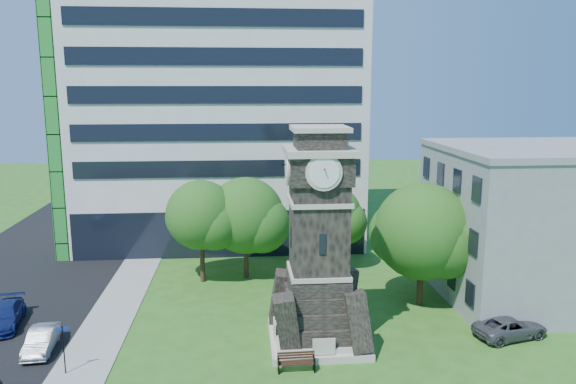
{
  "coord_description": "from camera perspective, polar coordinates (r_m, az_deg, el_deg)",
  "views": [
    {
      "loc": [
        -1.13,
        -27.51,
        14.35
      ],
      "look_at": [
        1.66,
        6.22,
        7.9
      ],
      "focal_mm": 35.0,
      "sensor_mm": 36.0,
      "label": 1
    }
  ],
  "objects": [
    {
      "name": "ground",
      "position": [
        31.05,
        -2.21,
        -16.75
      ],
      "size": [
        160.0,
        160.0,
        0.0
      ],
      "primitive_type": "plane",
      "color": "#2B5B1A",
      "rests_on": "ground"
    },
    {
      "name": "sidewalk",
      "position": [
        36.5,
        -18.05,
        -12.87
      ],
      "size": [
        3.0,
        70.0,
        0.06
      ],
      "primitive_type": "cube",
      "color": "gray",
      "rests_on": "ground"
    },
    {
      "name": "clock_tower",
      "position": [
        31.15,
        3.11,
        -6.16
      ],
      "size": [
        5.4,
        5.4,
        12.22
      ],
      "color": "beige",
      "rests_on": "ground"
    },
    {
      "name": "office_tall",
      "position": [
        53.39,
        -7.08,
        10.57
      ],
      "size": [
        26.2,
        15.11,
        28.6
      ],
      "color": "white",
      "rests_on": "ground"
    },
    {
      "name": "office_low",
      "position": [
        42.31,
        25.35,
        -2.75
      ],
      "size": [
        15.2,
        12.2,
        10.4
      ],
      "color": "gray",
      "rests_on": "ground"
    },
    {
      "name": "car_street_mid",
      "position": [
        34.54,
        -23.76,
        -13.61
      ],
      "size": [
        1.6,
        3.82,
        1.23
      ],
      "primitive_type": "imported",
      "rotation": [
        0.0,
        0.0,
        0.08
      ],
      "color": "gray",
      "rests_on": "ground"
    },
    {
      "name": "car_street_north",
      "position": [
        38.67,
        -26.87,
        -11.15
      ],
      "size": [
        2.6,
        4.85,
        1.34
      ],
      "primitive_type": "imported",
      "rotation": [
        0.0,
        0.0,
        0.17
      ],
      "color": "navy",
      "rests_on": "ground"
    },
    {
      "name": "car_east_lot",
      "position": [
        35.7,
        21.66,
        -12.66
      ],
      "size": [
        4.7,
        3.03,
        1.2
      ],
      "primitive_type": "imported",
      "rotation": [
        0.0,
        0.0,
        1.83
      ],
      "color": "#505055",
      "rests_on": "ground"
    },
    {
      "name": "park_bench",
      "position": [
        29.82,
        0.84,
        -16.82
      ],
      "size": [
        1.93,
        0.52,
        1.0
      ],
      "rotation": [
        0.0,
        0.0,
        0.02
      ],
      "color": "black",
      "rests_on": "ground"
    },
    {
      "name": "street_sign",
      "position": [
        31.13,
        -21.85,
        -14.17
      ],
      "size": [
        0.62,
        0.06,
        2.6
      ],
      "rotation": [
        0.0,
        0.0,
        0.25
      ],
      "color": "black",
      "rests_on": "ground"
    },
    {
      "name": "tree_nw",
      "position": [
        41.35,
        -8.72,
        -2.59
      ],
      "size": [
        5.63,
        5.11,
        7.64
      ],
      "rotation": [
        0.0,
        0.0,
        -0.01
      ],
      "color": "#332114",
      "rests_on": "ground"
    },
    {
      "name": "tree_nc",
      "position": [
        41.97,
        -4.22,
        -2.65
      ],
      "size": [
        6.31,
        5.73,
        7.68
      ],
      "rotation": [
        0.0,
        0.0,
        0.43
      ],
      "color": "#332114",
      "rests_on": "ground"
    },
    {
      "name": "tree_ne",
      "position": [
        44.39,
        4.55,
        -2.56
      ],
      "size": [
        5.17,
        4.7,
        6.65
      ],
      "rotation": [
        0.0,
        0.0,
        0.15
      ],
      "color": "#332114",
      "rests_on": "ground"
    },
    {
      "name": "tree_east",
      "position": [
        37.68,
        13.62,
        -4.19
      ],
      "size": [
        6.98,
        6.35,
        8.19
      ],
      "rotation": [
        0.0,
        0.0,
        0.23
      ],
      "color": "#332114",
      "rests_on": "ground"
    }
  ]
}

